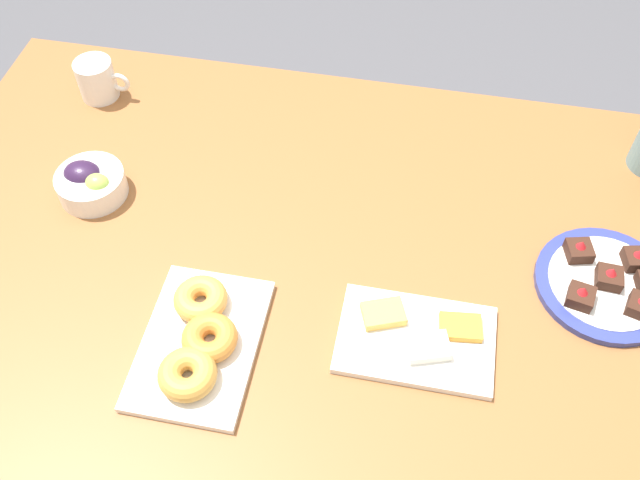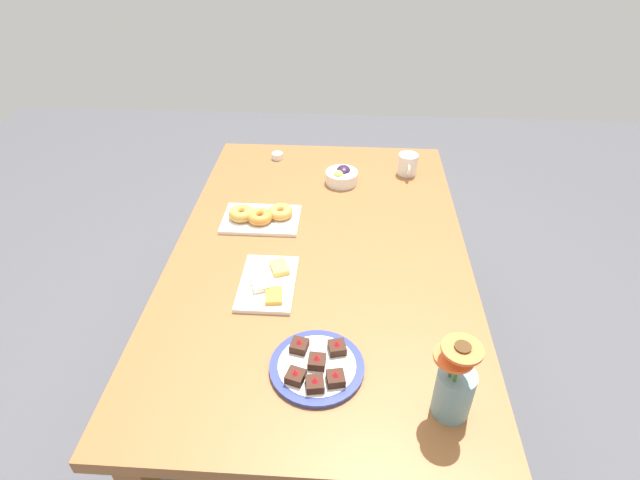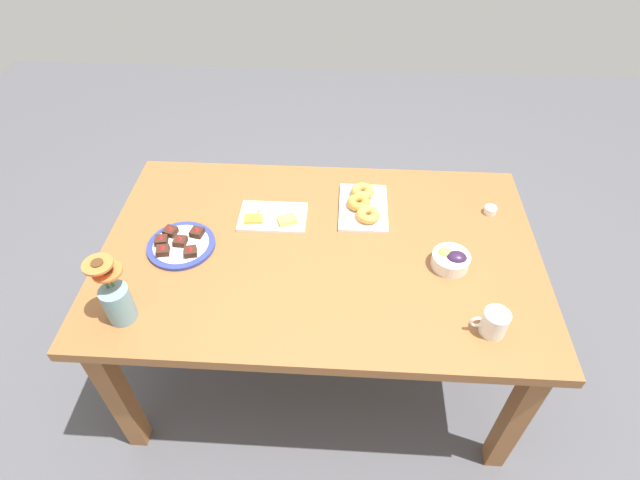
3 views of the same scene
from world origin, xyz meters
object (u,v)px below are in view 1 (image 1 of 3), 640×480
at_px(grape_bowl, 90,183).
at_px(dessert_plate, 607,283).
at_px(coffee_mug, 97,79).
at_px(dining_table, 320,280).
at_px(cheese_platter, 417,337).
at_px(croissant_platter, 200,340).

bearing_deg(grape_bowl, dessert_plate, -2.18).
distance_m(coffee_mug, dessert_plate, 1.11).
bearing_deg(dining_table, cheese_platter, -37.53).
bearing_deg(coffee_mug, croissant_platter, -54.79).
distance_m(grape_bowl, cheese_platter, 0.69).
relative_size(grape_bowl, croissant_platter, 0.47).
xyz_separation_m(grape_bowl, croissant_platter, (0.31, -0.29, -0.01)).
bearing_deg(coffee_mug, cheese_platter, -32.91).
relative_size(grape_bowl, dessert_plate, 0.54).
height_order(dining_table, coffee_mug, coffee_mug).
bearing_deg(dessert_plate, croissant_platter, -159.27).
bearing_deg(dining_table, coffee_mug, 148.82).
distance_m(coffee_mug, cheese_platter, 0.89).
relative_size(coffee_mug, croissant_platter, 0.42).
height_order(grape_bowl, croissant_platter, grape_bowl).
relative_size(cheese_platter, dessert_plate, 1.05).
bearing_deg(croissant_platter, cheese_platter, 12.91).
relative_size(dining_table, coffee_mug, 13.75).
distance_m(grape_bowl, croissant_platter, 0.42).
bearing_deg(grape_bowl, coffee_mug, 108.64).
bearing_deg(grape_bowl, dining_table, -7.50).
height_order(coffee_mug, grape_bowl, coffee_mug).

